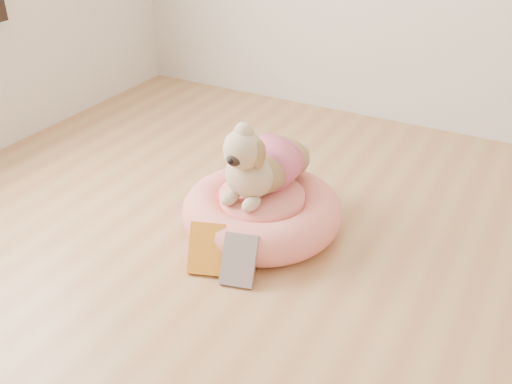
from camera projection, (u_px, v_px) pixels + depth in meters
The scene contains 4 objects.
pet_bed at pixel (262, 211), 2.33m from camera, with size 0.65×0.65×0.17m.
dog at pixel (261, 151), 2.23m from camera, with size 0.32×0.47×0.34m, color olive, non-canonical shape.
book_yellow at pixel (206, 248), 2.10m from camera, with size 0.13×0.02×0.19m, color gold.
book_white at pixel (239, 260), 2.04m from camera, with size 0.12×0.02×0.19m, color white.
Camera 1 is at (0.49, -0.86, 1.32)m, focal length 40.00 mm.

